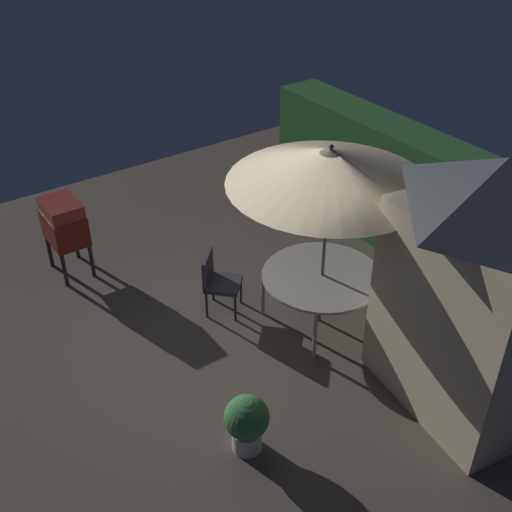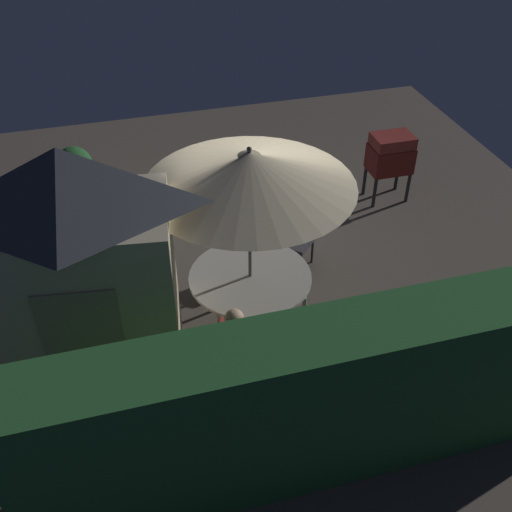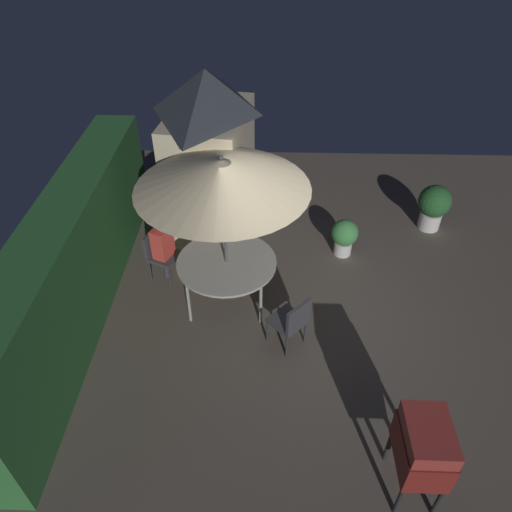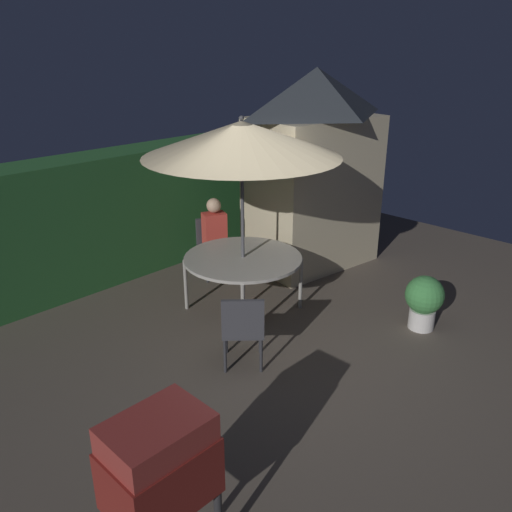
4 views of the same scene
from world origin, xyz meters
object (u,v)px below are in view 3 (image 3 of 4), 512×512
object	(u,v)px
chair_far_side	(291,320)
potted_plant_by_shed	(434,205)
chair_near_shed	(160,252)
person_in_red	(162,241)
patio_table	(227,264)
patio_umbrella	(222,174)
garden_shed	(210,155)
potted_plant_by_grill	(344,236)
bbq_grill	(423,447)

from	to	relation	value
chair_far_side	potted_plant_by_shed	world-z (taller)	potted_plant_by_shed
chair_near_shed	person_in_red	distance (m)	0.28
patio_table	chair_near_shed	xyz separation A→B (m)	(0.51, 1.18, -0.20)
potted_plant_by_shed	person_in_red	world-z (taller)	person_in_red
patio_umbrella	chair_far_side	bearing A→B (deg)	-134.70
garden_shed	potted_plant_by_shed	world-z (taller)	garden_shed
person_in_red	potted_plant_by_grill	bearing A→B (deg)	-76.72
potted_plant_by_shed	potted_plant_by_grill	bearing A→B (deg)	115.70
bbq_grill	person_in_red	size ratio (longest dim) A/B	0.95
person_in_red	bbq_grill	bearing A→B (deg)	-135.92
garden_shed	bbq_grill	world-z (taller)	garden_shed
bbq_grill	potted_plant_by_shed	xyz separation A→B (m)	(5.14, -1.51, -0.32)
potted_plant_by_shed	person_in_red	size ratio (longest dim) A/B	0.74
chair_near_shed	garden_shed	bearing A→B (deg)	-27.44
patio_umbrella	chair_near_shed	xyz separation A→B (m)	(0.51, 1.18, -1.81)
chair_near_shed	chair_far_side	distance (m)	2.65
garden_shed	patio_table	world-z (taller)	garden_shed
patio_umbrella	chair_far_side	world-z (taller)	patio_umbrella
potted_plant_by_grill	potted_plant_by_shed	bearing A→B (deg)	-64.30
garden_shed	patio_umbrella	distance (m)	2.16
patio_table	bbq_grill	world-z (taller)	bbq_grill
chair_far_side	potted_plant_by_grill	world-z (taller)	chair_far_side
patio_table	potted_plant_by_grill	xyz separation A→B (m)	(1.21, -2.03, -0.32)
garden_shed	chair_far_side	world-z (taller)	garden_shed
chair_near_shed	person_in_red	world-z (taller)	person_in_red
garden_shed	patio_umbrella	xyz separation A→B (m)	(-1.98, -0.42, 0.75)
potted_plant_by_shed	patio_umbrella	bearing A→B (deg)	118.51
patio_umbrella	chair_near_shed	bearing A→B (deg)	66.69
garden_shed	chair_far_side	bearing A→B (deg)	-154.39
patio_table	chair_near_shed	size ratio (longest dim) A/B	1.76
garden_shed	chair_far_side	distance (m)	3.46
garden_shed	bbq_grill	distance (m)	5.78
garden_shed	potted_plant_by_shed	distance (m)	4.38
potted_plant_by_shed	chair_far_side	bearing A→B (deg)	137.45
patio_table	person_in_red	xyz separation A→B (m)	(0.47, 1.10, 0.06)
bbq_grill	potted_plant_by_grill	size ratio (longest dim) A/B	1.68
garden_shed	chair_near_shed	world-z (taller)	garden_shed
garden_shed	potted_plant_by_grill	world-z (taller)	garden_shed
garden_shed	person_in_red	world-z (taller)	garden_shed
bbq_grill	person_in_red	distance (m)	4.93
patio_umbrella	potted_plant_by_shed	xyz separation A→B (m)	(2.08, -3.83, -1.80)
patio_umbrella	potted_plant_by_grill	xyz separation A→B (m)	(1.21, -2.03, -1.92)
garden_shed	potted_plant_by_shed	xyz separation A→B (m)	(0.10, -4.25, -1.05)
patio_table	garden_shed	bearing A→B (deg)	11.95
bbq_grill	potted_plant_by_shed	size ratio (longest dim) A/B	1.29
patio_umbrella	chair_near_shed	distance (m)	2.22
potted_plant_by_grill	person_in_red	bearing A→B (deg)	103.28
chair_near_shed	patio_umbrella	bearing A→B (deg)	-113.31
chair_far_side	person_in_red	distance (m)	2.58
bbq_grill	person_in_red	xyz separation A→B (m)	(3.54, 3.43, -0.06)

